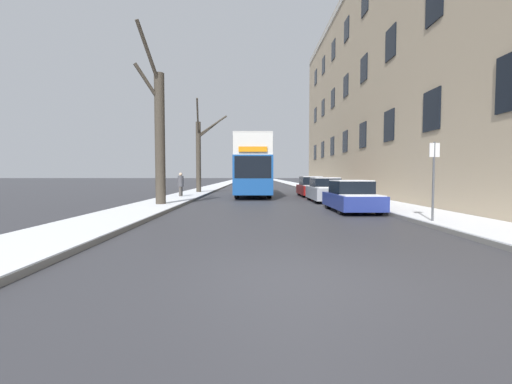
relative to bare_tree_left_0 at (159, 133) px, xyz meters
name	(u,v)px	position (x,y,z in m)	size (l,w,h in m)	color
ground_plane	(310,280)	(5.55, -11.96, -3.70)	(320.00, 320.00, 0.00)	#38383D
sidewalk_left	(224,184)	(-0.23, 41.04, -3.62)	(2.56, 130.00, 0.16)	slate
sidewalk_right	(292,184)	(11.33, 41.04, -3.62)	(2.56, 130.00, 0.16)	slate
terrace_facade_right	(412,83)	(17.11, 9.92, 5.11)	(9.10, 43.05, 17.61)	tan
bare_tree_left_0	(159,133)	(0.00, 0.00, 0.00)	(1.28, 3.52, 8.52)	#423A30
bare_tree_left_1	(200,153)	(0.17, 11.81, -0.25)	(2.65, 2.16, 7.66)	#423A30
double_decker_bus	(253,164)	(4.67, 9.24, -1.26)	(2.56, 10.60, 4.31)	#194C99
parked_car_0	(351,197)	(9.02, -2.12, -3.06)	(1.78, 4.03, 1.38)	navy
parked_car_1	(325,190)	(9.02, 3.35, -3.02)	(1.76, 4.08, 1.46)	#9EA3AD
parked_car_2	(311,187)	(9.02, 8.41, -3.01)	(1.71, 4.09, 1.50)	maroon
pedestrian_left_sidewalk	(181,184)	(-0.23, 6.06, -2.73)	(0.38, 0.38, 1.76)	#4C4742
street_sign_post	(434,178)	(10.35, -6.42, -2.18)	(0.32, 0.07, 2.64)	#4C4F54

